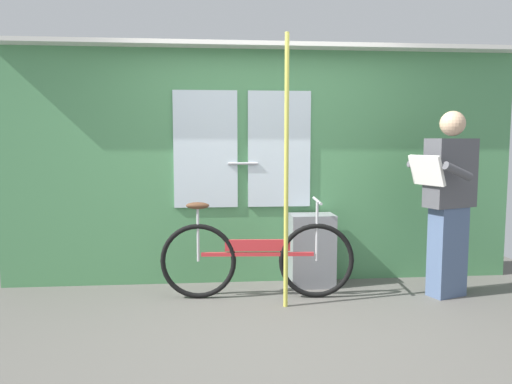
# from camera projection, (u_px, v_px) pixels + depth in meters

# --- Properties ---
(ground_plane) EXTENTS (5.94, 4.16, 0.04)m
(ground_plane) POSITION_uv_depth(u_px,v_px,m) (281.00, 331.00, 3.68)
(ground_plane) COLOR #56544F
(train_door_wall) EXTENTS (4.94, 0.28, 2.26)m
(train_door_wall) POSITION_uv_depth(u_px,v_px,m) (262.00, 160.00, 4.82)
(train_door_wall) COLOR #4C8C56
(train_door_wall) RESTS_ON ground_plane
(bicycle_near_door) EXTENTS (1.69, 0.44, 0.87)m
(bicycle_near_door) POSITION_uv_depth(u_px,v_px,m) (256.00, 258.00, 4.36)
(bicycle_near_door) COLOR black
(bicycle_near_door) RESTS_ON ground_plane
(passenger_reading_newspaper) EXTENTS (0.62, 0.55, 1.63)m
(passenger_reading_newspaper) POSITION_uv_depth(u_px,v_px,m) (449.00, 200.00, 4.37)
(passenger_reading_newspaper) COLOR slate
(passenger_reading_newspaper) RESTS_ON ground_plane
(trash_bin_by_wall) EXTENTS (0.41, 0.28, 0.68)m
(trash_bin_by_wall) POSITION_uv_depth(u_px,v_px,m) (312.00, 250.00, 4.74)
(trash_bin_by_wall) COLOR gray
(trash_bin_by_wall) RESTS_ON ground_plane
(handrail_pole) EXTENTS (0.04, 0.04, 2.22)m
(handrail_pole) POSITION_uv_depth(u_px,v_px,m) (286.00, 173.00, 4.06)
(handrail_pole) COLOR #C6C14C
(handrail_pole) RESTS_ON ground_plane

